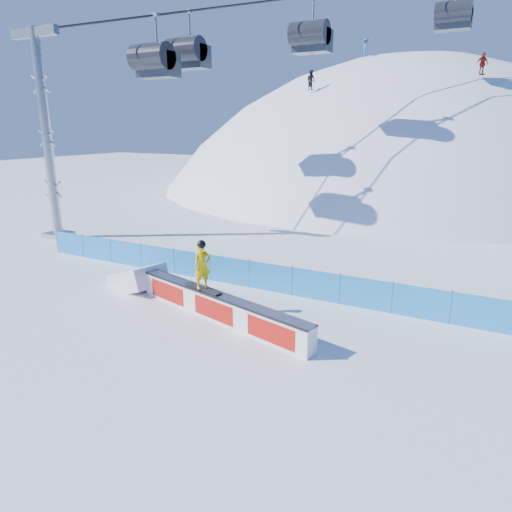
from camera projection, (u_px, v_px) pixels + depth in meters
The scene contains 7 objects.
ground at pixel (164, 321), 16.25m from camera, with size 160.00×160.00×0.00m, color silver.
snow_hill at pixel (388, 332), 56.81m from camera, with size 64.00×64.00×64.00m.
safety_fence at pixel (229, 271), 19.90m from camera, with size 22.05×0.05×1.30m.
rail_box at pixel (219, 307), 16.18m from camera, with size 8.06×2.61×0.98m.
snow_ramp at pixel (138, 287), 19.65m from camera, with size 2.40×1.60×0.90m, color silver, non-canonical shape.
snowboarder at pixel (202, 265), 16.33m from camera, with size 1.77×0.75×1.83m.
distant_skiers at pixel (406, 66), 38.29m from camera, with size 17.80×9.95×6.11m.
Camera 1 is at (9.98, -11.67, 6.68)m, focal length 32.00 mm.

